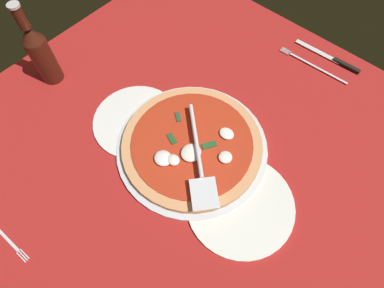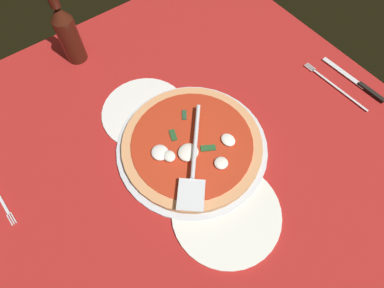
# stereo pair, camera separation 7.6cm
# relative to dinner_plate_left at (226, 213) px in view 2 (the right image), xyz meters

# --- Properties ---
(ground_plane) EXTENTS (1.12, 1.12, 0.01)m
(ground_plane) POSITION_rel_dinner_plate_left_xyz_m (0.18, -0.02, -0.01)
(ground_plane) COLOR #A31F1C
(checker_pattern) EXTENTS (1.12, 1.12, 0.00)m
(checker_pattern) POSITION_rel_dinner_plate_left_xyz_m (0.18, -0.02, -0.01)
(checker_pattern) COLOR white
(checker_pattern) RESTS_ON ground_plane
(pizza_pan) EXTENTS (0.37, 0.37, 0.01)m
(pizza_pan) POSITION_rel_dinner_plate_left_xyz_m (0.18, -0.04, 0.00)
(pizza_pan) COLOR silver
(pizza_pan) RESTS_ON ground_plane
(dinner_plate_left) EXTENTS (0.24, 0.24, 0.01)m
(dinner_plate_left) POSITION_rel_dinner_plate_left_xyz_m (0.00, 0.00, 0.00)
(dinner_plate_left) COLOR silver
(dinner_plate_left) RESTS_ON ground_plane
(dinner_plate_right) EXTENTS (0.22, 0.22, 0.01)m
(dinner_plate_right) POSITION_rel_dinner_plate_left_xyz_m (0.34, -0.00, 0.00)
(dinner_plate_right) COLOR white
(dinner_plate_right) RESTS_ON ground_plane
(pizza) EXTENTS (0.34, 0.34, 0.03)m
(pizza) POSITION_rel_dinner_plate_left_xyz_m (0.18, -0.04, 0.02)
(pizza) COLOR tan
(pizza) RESTS_ON pizza_pan
(pizza_server) EXTENTS (0.22, 0.20, 0.01)m
(pizza_server) POSITION_rel_dinner_plate_left_xyz_m (0.13, -0.01, 0.04)
(pizza_server) COLOR silver
(pizza_server) RESTS_ON pizza
(place_setting_near) EXTENTS (0.22, 0.14, 0.01)m
(place_setting_near) POSITION_rel_dinner_plate_left_xyz_m (0.08, -0.50, -0.00)
(place_setting_near) COLOR white
(place_setting_near) RESTS_ON ground_plane
(beer_bottle) EXTENTS (0.06, 0.06, 0.24)m
(beer_bottle) POSITION_rel_dinner_plate_left_xyz_m (0.62, 0.05, 0.09)
(beer_bottle) COLOR #3E170E
(beer_bottle) RESTS_ON ground_plane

